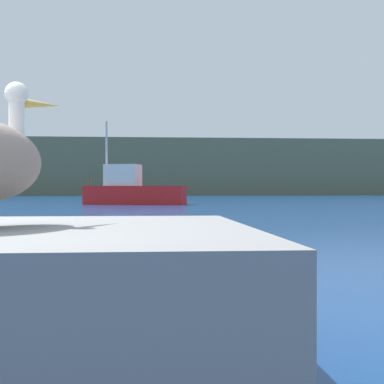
# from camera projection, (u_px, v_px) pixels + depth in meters

# --- Properties ---
(hillside_backdrop) EXTENTS (140.00, 11.77, 6.89)m
(hillside_backdrop) POSITION_uv_depth(u_px,v_px,m) (123.00, 168.00, 78.12)
(hillside_backdrop) COLOR #5B664C
(hillside_backdrop) RESTS_ON ground
(fishing_boat_red) EXTENTS (6.11, 3.33, 4.90)m
(fishing_boat_red) POSITION_uv_depth(u_px,v_px,m) (132.00, 190.00, 35.94)
(fishing_boat_red) COLOR red
(fishing_boat_red) RESTS_ON ground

